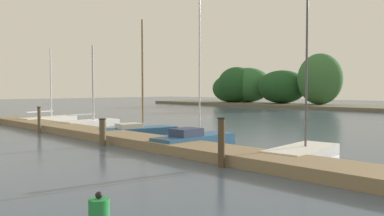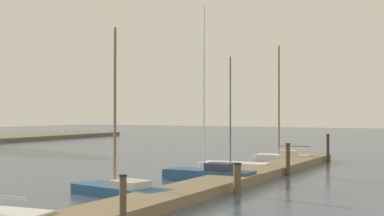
{
  "view_description": "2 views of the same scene",
  "coord_description": "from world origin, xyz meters",
  "px_view_note": "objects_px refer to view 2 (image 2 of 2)",
  "views": [
    {
      "loc": [
        13.84,
        -1.1,
        2.29
      ],
      "look_at": [
        3.23,
        9.11,
        1.58
      ],
      "focal_mm": 36.43,
      "sensor_mm": 36.0,
      "label": 1
    },
    {
      "loc": [
        -16.8,
        -0.22,
        2.88
      ],
      "look_at": [
        3.5,
        10.79,
        3.05
      ],
      "focal_mm": 49.43,
      "sensor_mm": 36.0,
      "label": 2
    }
  ],
  "objects_px": {
    "sailboat_4": "(232,165)",
    "mooring_piling_1": "(123,203)",
    "sailboat_5": "(281,154)",
    "mooring_piling_2": "(237,179)",
    "mooring_piling_3": "(288,159)",
    "sailboat_3": "(208,173)",
    "sailboat_2": "(118,188)",
    "mooring_piling_4": "(328,148)"
  },
  "relations": [
    {
      "from": "mooring_piling_2",
      "to": "mooring_piling_3",
      "type": "bearing_deg",
      "value": 2.06
    },
    {
      "from": "mooring_piling_1",
      "to": "mooring_piling_3",
      "type": "bearing_deg",
      "value": 0.46
    },
    {
      "from": "mooring_piling_1",
      "to": "mooring_piling_4",
      "type": "height_order",
      "value": "mooring_piling_4"
    },
    {
      "from": "mooring_piling_4",
      "to": "sailboat_3",
      "type": "bearing_deg",
      "value": 167.17
    },
    {
      "from": "mooring_piling_2",
      "to": "mooring_piling_3",
      "type": "xyz_separation_m",
      "value": [
        6.22,
        0.22,
        0.18
      ]
    },
    {
      "from": "sailboat_5",
      "to": "sailboat_2",
      "type": "bearing_deg",
      "value": 79.6
    },
    {
      "from": "mooring_piling_1",
      "to": "sailboat_4",
      "type": "bearing_deg",
      "value": 13.41
    },
    {
      "from": "sailboat_4",
      "to": "mooring_piling_4",
      "type": "xyz_separation_m",
      "value": [
        6.17,
        -3.2,
        0.59
      ]
    },
    {
      "from": "sailboat_5",
      "to": "mooring_piling_4",
      "type": "bearing_deg",
      "value": -178.32
    },
    {
      "from": "sailboat_2",
      "to": "mooring_piling_1",
      "type": "height_order",
      "value": "sailboat_2"
    },
    {
      "from": "sailboat_3",
      "to": "mooring_piling_1",
      "type": "xyz_separation_m",
      "value": [
        -9.34,
        -2.44,
        0.37
      ]
    },
    {
      "from": "sailboat_4",
      "to": "mooring_piling_1",
      "type": "relative_size",
      "value": 4.09
    },
    {
      "from": "sailboat_3",
      "to": "sailboat_5",
      "type": "distance_m",
      "value": 10.03
    },
    {
      "from": "sailboat_3",
      "to": "sailboat_4",
      "type": "relative_size",
      "value": 1.3
    },
    {
      "from": "sailboat_4",
      "to": "sailboat_3",
      "type": "bearing_deg",
      "value": 95.42
    },
    {
      "from": "sailboat_3",
      "to": "sailboat_2",
      "type": "bearing_deg",
      "value": 78.25
    },
    {
      "from": "mooring_piling_1",
      "to": "mooring_piling_2",
      "type": "distance_m",
      "value": 6.54
    },
    {
      "from": "sailboat_4",
      "to": "sailboat_5",
      "type": "bearing_deg",
      "value": -101.18
    },
    {
      "from": "sailboat_2",
      "to": "mooring_piling_3",
      "type": "xyz_separation_m",
      "value": [
        8.42,
        -3.23,
        0.46
      ]
    },
    {
      "from": "sailboat_2",
      "to": "mooring_piling_2",
      "type": "height_order",
      "value": "sailboat_2"
    },
    {
      "from": "mooring_piling_1",
      "to": "sailboat_3",
      "type": "bearing_deg",
      "value": 14.63
    },
    {
      "from": "sailboat_5",
      "to": "mooring_piling_3",
      "type": "relative_size",
      "value": 4.63
    },
    {
      "from": "mooring_piling_4",
      "to": "mooring_piling_2",
      "type": "bearing_deg",
      "value": -179.25
    },
    {
      "from": "sailboat_2",
      "to": "sailboat_4",
      "type": "relative_size",
      "value": 1.03
    },
    {
      "from": "sailboat_3",
      "to": "sailboat_4",
      "type": "distance_m",
      "value": 4.37
    },
    {
      "from": "sailboat_5",
      "to": "mooring_piling_1",
      "type": "xyz_separation_m",
      "value": [
        -19.37,
        -2.66,
        0.31
      ]
    },
    {
      "from": "sailboat_5",
      "to": "mooring_piling_2",
      "type": "relative_size",
      "value": 6.09
    },
    {
      "from": "sailboat_5",
      "to": "mooring_piling_2",
      "type": "distance_m",
      "value": 13.13
    },
    {
      "from": "sailboat_3",
      "to": "sailboat_4",
      "type": "bearing_deg",
      "value": -80.92
    },
    {
      "from": "sailboat_3",
      "to": "mooring_piling_4",
      "type": "bearing_deg",
      "value": -104.5
    },
    {
      "from": "mooring_piling_3",
      "to": "sailboat_3",
      "type": "bearing_deg",
      "value": 145.63
    },
    {
      "from": "sailboat_5",
      "to": "sailboat_3",
      "type": "bearing_deg",
      "value": 83.42
    },
    {
      "from": "sailboat_4",
      "to": "sailboat_5",
      "type": "distance_m",
      "value": 5.77
    },
    {
      "from": "sailboat_2",
      "to": "sailboat_4",
      "type": "bearing_deg",
      "value": -79.97
    },
    {
      "from": "sailboat_3",
      "to": "mooring_piling_4",
      "type": "xyz_separation_m",
      "value": [
        10.47,
        -2.38,
        0.49
      ]
    },
    {
      "from": "sailboat_5",
      "to": "mooring_piling_1",
      "type": "height_order",
      "value": "sailboat_5"
    },
    {
      "from": "mooring_piling_2",
      "to": "mooring_piling_3",
      "type": "distance_m",
      "value": 6.23
    },
    {
      "from": "sailboat_2",
      "to": "mooring_piling_2",
      "type": "distance_m",
      "value": 4.1
    },
    {
      "from": "sailboat_5",
      "to": "mooring_piling_1",
      "type": "relative_size",
      "value": 4.92
    },
    {
      "from": "sailboat_3",
      "to": "mooring_piling_1",
      "type": "relative_size",
      "value": 5.32
    },
    {
      "from": "mooring_piling_4",
      "to": "mooring_piling_3",
      "type": "bearing_deg",
      "value": 179.59
    },
    {
      "from": "mooring_piling_1",
      "to": "sailboat_5",
      "type": "bearing_deg",
      "value": 7.83
    }
  ]
}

